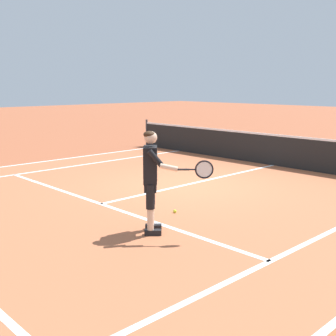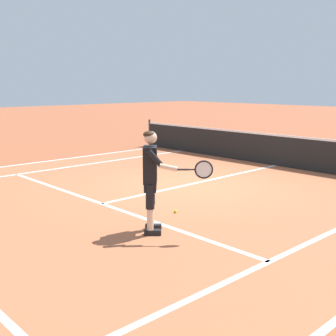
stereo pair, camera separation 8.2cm
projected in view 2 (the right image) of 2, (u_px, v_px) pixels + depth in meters
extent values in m
plane|color=#9E5133|center=(189.00, 185.00, 10.78)|extent=(80.00, 80.00, 0.00)
cube|color=#B2603D|center=(157.00, 192.00, 10.06)|extent=(10.98, 10.15, 0.00)
cube|color=white|center=(102.00, 204.00, 9.04)|extent=(8.23, 0.10, 0.01)
cube|color=white|center=(205.00, 181.00, 11.18)|extent=(0.10, 6.40, 0.01)
cube|color=white|center=(66.00, 167.00, 13.02)|extent=(0.10, 9.75, 0.01)
cube|color=white|center=(323.00, 236.00, 7.10)|extent=(0.10, 9.75, 0.01)
cube|color=white|center=(44.00, 162.00, 14.01)|extent=(0.10, 9.75, 0.01)
cylinder|color=#333338|center=(150.00, 133.00, 17.49)|extent=(0.08, 0.08, 1.07)
cube|color=black|center=(276.00, 151.00, 13.24)|extent=(11.84, 0.02, 0.91)
cube|color=white|center=(277.00, 135.00, 13.15)|extent=(11.84, 0.03, 0.06)
cube|color=black|center=(153.00, 227.00, 7.44)|extent=(0.27, 0.28, 0.09)
cube|color=black|center=(153.00, 232.00, 7.17)|extent=(0.27, 0.28, 0.09)
cylinder|color=beige|center=(151.00, 214.00, 7.40)|extent=(0.11, 0.11, 0.36)
cylinder|color=black|center=(151.00, 192.00, 7.33)|extent=(0.14, 0.14, 0.41)
cylinder|color=beige|center=(150.00, 219.00, 7.13)|extent=(0.11, 0.11, 0.36)
cylinder|color=black|center=(150.00, 197.00, 7.05)|extent=(0.14, 0.14, 0.41)
cube|color=black|center=(150.00, 185.00, 7.16)|extent=(0.38, 0.38, 0.20)
cube|color=black|center=(150.00, 165.00, 7.10)|extent=(0.43, 0.42, 0.60)
cylinder|color=beige|center=(151.00, 165.00, 7.34)|extent=(0.09, 0.09, 0.62)
cylinder|color=black|center=(155.00, 158.00, 6.81)|extent=(0.24, 0.25, 0.29)
cylinder|color=beige|center=(168.00, 167.00, 6.79)|extent=(0.26, 0.27, 0.14)
sphere|color=beige|center=(151.00, 138.00, 7.01)|extent=(0.21, 0.21, 0.21)
ellipsoid|color=#382314|center=(149.00, 134.00, 7.00)|extent=(0.28, 0.28, 0.12)
cylinder|color=#232326|center=(182.00, 170.00, 6.78)|extent=(0.16, 0.17, 0.03)
cylinder|color=black|center=(192.00, 170.00, 6.78)|extent=(0.09, 0.09, 0.02)
torus|color=black|center=(204.00, 170.00, 6.78)|extent=(0.22, 0.23, 0.30)
cylinder|color=silver|center=(204.00, 170.00, 6.78)|extent=(0.17, 0.19, 0.25)
sphere|color=#CCE02D|center=(175.00, 211.00, 8.40)|extent=(0.07, 0.07, 0.07)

